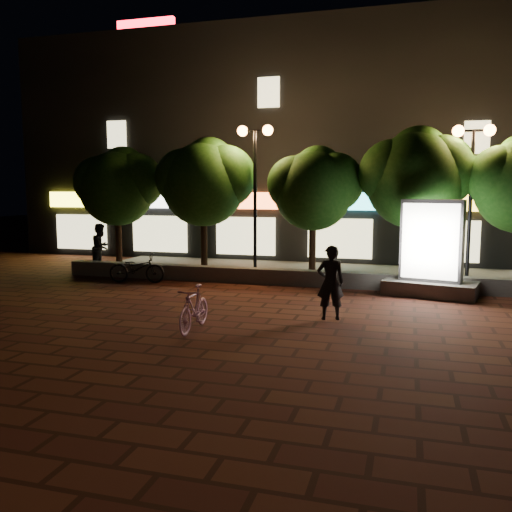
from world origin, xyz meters
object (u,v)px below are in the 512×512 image
(street_lamp_left, at_px, (255,162))
(scooter_pink, at_px, (194,308))
(tree_mid, at_px, (315,185))
(ad_kiosk, at_px, (431,257))
(tree_far_left, at_px, (119,184))
(street_lamp_right, at_px, (472,163))
(tree_right, at_px, (416,174))
(tree_left, at_px, (205,179))
(scooter_parked, at_px, (137,268))
(pedestrian, at_px, (101,247))
(rider, at_px, (331,283))

(street_lamp_left, xyz_separation_m, scooter_pink, (0.69, -7.27, -3.53))
(tree_mid, height_order, ad_kiosk, tree_mid)
(street_lamp_left, height_order, scooter_pink, street_lamp_left)
(tree_far_left, xyz_separation_m, ad_kiosk, (11.29, -2.02, -2.16))
(ad_kiosk, bearing_deg, street_lamp_right, 56.57)
(tree_mid, distance_m, ad_kiosk, 4.77)
(tree_right, relative_size, ad_kiosk, 1.80)
(tree_far_left, height_order, tree_mid, tree_far_left)
(tree_left, bearing_deg, scooter_pink, -70.75)
(scooter_parked, bearing_deg, ad_kiosk, -97.75)
(ad_kiosk, xyz_separation_m, scooter_parked, (-9.29, -0.44, -0.64))
(street_lamp_left, distance_m, scooter_pink, 8.11)
(scooter_pink, bearing_deg, tree_right, 57.34)
(scooter_parked, height_order, pedestrian, pedestrian)
(street_lamp_right, height_order, rider, street_lamp_right)
(tree_mid, relative_size, ad_kiosk, 1.60)
(tree_left, distance_m, rider, 8.25)
(tree_left, bearing_deg, tree_mid, -0.00)
(tree_far_left, relative_size, tree_left, 0.95)
(tree_far_left, bearing_deg, tree_mid, -0.00)
(scooter_parked, bearing_deg, street_lamp_left, -67.93)
(street_lamp_left, distance_m, street_lamp_right, 7.00)
(ad_kiosk, bearing_deg, scooter_pink, -133.07)
(tree_far_left, xyz_separation_m, pedestrian, (-0.35, -0.82, -2.34))
(rider, bearing_deg, street_lamp_left, -74.37)
(scooter_pink, distance_m, pedestrian, 9.34)
(ad_kiosk, bearing_deg, tree_far_left, 169.83)
(tree_left, xyz_separation_m, scooter_pink, (2.63, -7.53, -2.95))
(scooter_parked, bearing_deg, tree_right, -84.83)
(tree_far_left, height_order, pedestrian, tree_far_left)
(street_lamp_left, relative_size, rider, 2.90)
(street_lamp_left, bearing_deg, scooter_parked, -147.48)
(street_lamp_left, relative_size, scooter_pink, 3.14)
(street_lamp_right, xyz_separation_m, scooter_parked, (-10.45, -2.20, -3.40))
(rider, distance_m, scooter_parked, 7.62)
(street_lamp_right, relative_size, scooter_parked, 2.67)
(ad_kiosk, xyz_separation_m, rider, (-2.41, -3.69, -0.24))
(rider, relative_size, scooter_parked, 0.96)
(street_lamp_left, bearing_deg, tree_far_left, 177.24)
(tree_right, distance_m, rider, 6.60)
(tree_far_left, xyz_separation_m, tree_right, (10.80, 0.00, 0.27))
(street_lamp_left, height_order, pedestrian, street_lamp_left)
(street_lamp_right, xyz_separation_m, pedestrian, (-12.80, -0.56, -2.94))
(pedestrian, bearing_deg, tree_right, -88.94)
(tree_left, xyz_separation_m, ad_kiosk, (7.78, -2.02, -2.31))
(street_lamp_right, bearing_deg, ad_kiosk, -123.43)
(scooter_pink, bearing_deg, street_lamp_left, 94.53)
(rider, height_order, pedestrian, pedestrian)
(tree_left, bearing_deg, street_lamp_left, -7.70)
(street_lamp_right, xyz_separation_m, ad_kiosk, (-1.16, -1.76, -2.76))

